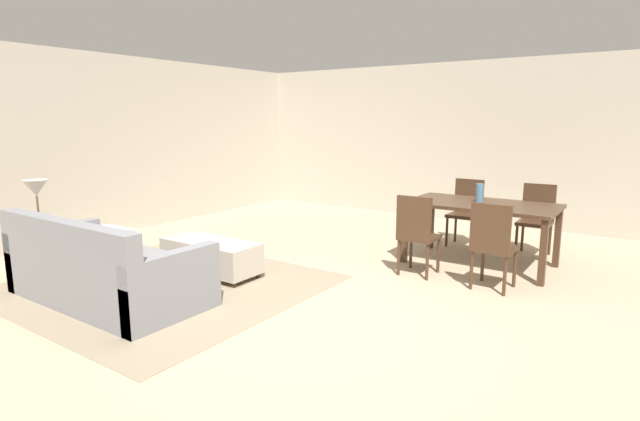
{
  "coord_description": "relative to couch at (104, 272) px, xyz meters",
  "views": [
    {
      "loc": [
        2.45,
        -3.49,
        1.75
      ],
      "look_at": [
        -0.97,
        1.46,
        0.64
      ],
      "focal_mm": 28.0,
      "sensor_mm": 36.0,
      "label": 1
    }
  ],
  "objects": [
    {
      "name": "dining_chair_near_right",
      "position": [
        3.01,
        2.43,
        0.24
      ],
      "size": [
        0.42,
        0.42,
        0.92
      ],
      "color": "#422B1C",
      "rests_on": "ground_plane"
    },
    {
      "name": "dining_table",
      "position": [
        2.63,
        3.3,
        0.39
      ],
      "size": [
        1.71,
        0.96,
        0.76
      ],
      "color": "#422B1C",
      "rests_on": "ground_plane"
    },
    {
      "name": "ground_plane",
      "position": [
        1.92,
        0.85,
        -0.28
      ],
      "size": [
        10.8,
        10.8,
        0.0
      ],
      "primitive_type": "plane",
      "color": "tan"
    },
    {
      "name": "dining_chair_far_left",
      "position": [
        2.16,
        4.17,
        0.24
      ],
      "size": [
        0.4,
        0.4,
        0.92
      ],
      "color": "#422B1C",
      "rests_on": "ground_plane"
    },
    {
      "name": "wall_left",
      "position": [
        -2.58,
        1.35,
        1.07
      ],
      "size": [
        0.12,
        11.0,
        2.7
      ],
      "primitive_type": "cube",
      "color": "#BCB2A0",
      "rests_on": "ground_plane"
    },
    {
      "name": "wall_back",
      "position": [
        1.92,
        5.85,
        1.07
      ],
      "size": [
        9.0,
        0.12,
        2.7
      ],
      "primitive_type": "cube",
      "color": "#BCB2A0",
      "rests_on": "ground_plane"
    },
    {
      "name": "couch",
      "position": [
        0.0,
        0.0,
        0.0
      ],
      "size": [
        2.07,
        0.98,
        0.86
      ],
      "color": "gray",
      "rests_on": "ground_plane"
    },
    {
      "name": "vase_centerpiece",
      "position": [
        2.59,
        3.33,
        0.59
      ],
      "size": [
        0.09,
        0.09,
        0.22
      ],
      "primitive_type": "cylinder",
      "color": "slate",
      "rests_on": "dining_table"
    },
    {
      "name": "table_lamp",
      "position": [
        -1.34,
        0.08,
        0.69
      ],
      "size": [
        0.26,
        0.26,
        0.53
      ],
      "color": "brown",
      "rests_on": "side_table"
    },
    {
      "name": "ottoman_table",
      "position": [
        0.23,
        1.17,
        -0.06
      ],
      "size": [
        1.18,
        0.49,
        0.39
      ],
      "color": "#B7AD9E",
      "rests_on": "ground_plane"
    },
    {
      "name": "dining_chair_far_right",
      "position": [
        3.08,
        4.17,
        0.24
      ],
      "size": [
        0.4,
        0.4,
        0.92
      ],
      "color": "#422B1C",
      "rests_on": "ground_plane"
    },
    {
      "name": "dining_chair_near_left",
      "position": [
        2.18,
        2.45,
        0.24
      ],
      "size": [
        0.41,
        0.41,
        0.92
      ],
      "color": "#422B1C",
      "rests_on": "ground_plane"
    },
    {
      "name": "area_rug",
      "position": [
        0.12,
        0.61,
        -0.28
      ],
      "size": [
        3.0,
        2.8,
        0.01
      ],
      "primitive_type": "cube",
      "color": "gray",
      "rests_on": "ground_plane"
    },
    {
      "name": "side_table",
      "position": [
        -1.34,
        0.08,
        0.16
      ],
      "size": [
        0.4,
        0.4,
        0.56
      ],
      "color": "olive",
      "rests_on": "ground_plane"
    }
  ]
}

